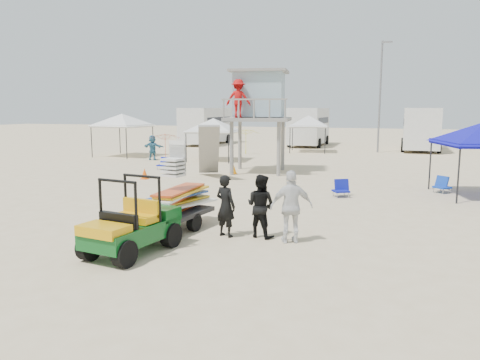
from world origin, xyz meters
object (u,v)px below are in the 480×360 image
(man_left, at_px, (226,206))
(utility_cart, at_px, (130,219))
(surf_trailer, at_px, (177,198))
(lifeguard_tower, at_px, (257,98))

(man_left, bearing_deg, utility_cart, 72.82)
(utility_cart, xyz_separation_m, surf_trailer, (0.01, 2.33, 0.06))
(surf_trailer, relative_size, man_left, 1.51)
(surf_trailer, bearing_deg, lifeguard_tower, 96.32)
(utility_cart, distance_m, man_left, 2.54)
(man_left, height_order, lifeguard_tower, lifeguard_tower)
(surf_trailer, distance_m, man_left, 1.54)
(utility_cart, xyz_separation_m, man_left, (1.52, 2.03, -0.00))
(surf_trailer, relative_size, lifeguard_tower, 0.48)
(surf_trailer, bearing_deg, man_left, -11.21)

